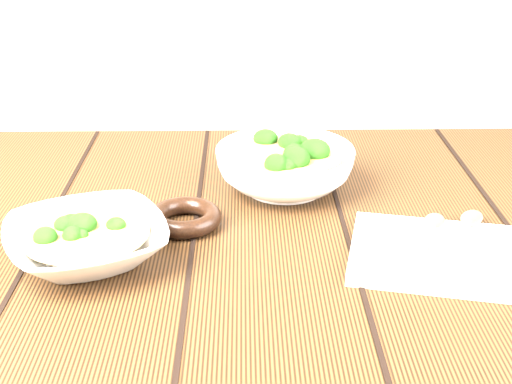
# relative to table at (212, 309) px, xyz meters

# --- Properties ---
(table) EXTENTS (1.20, 0.80, 0.75)m
(table) POSITION_rel_table_xyz_m (0.00, 0.00, 0.00)
(table) COLOR #3A2310
(table) RESTS_ON ground
(soup_bowl_front) EXTENTS (0.25, 0.25, 0.05)m
(soup_bowl_front) POSITION_rel_table_xyz_m (-0.15, -0.07, 0.15)
(soup_bowl_front) COLOR silver
(soup_bowl_front) RESTS_ON table
(soup_bowl_back) EXTENTS (0.27, 0.27, 0.07)m
(soup_bowl_back) POSITION_rel_table_xyz_m (0.11, 0.14, 0.15)
(soup_bowl_back) COLOR silver
(soup_bowl_back) RESTS_ON table
(trivet) EXTENTS (0.11, 0.11, 0.02)m
(trivet) POSITION_rel_table_xyz_m (-0.03, 0.02, 0.13)
(trivet) COLOR black
(trivet) RESTS_ON table
(napkin) EXTENTS (0.25, 0.22, 0.01)m
(napkin) POSITION_rel_table_xyz_m (0.28, -0.07, 0.13)
(napkin) COLOR #BAAC9B
(napkin) RESTS_ON table
(spoon_left) EXTENTS (0.07, 0.17, 0.01)m
(spoon_left) POSITION_rel_table_xyz_m (0.28, -0.03, 0.13)
(spoon_left) COLOR #9C9589
(spoon_left) RESTS_ON napkin
(spoon_right) EXTENTS (0.10, 0.16, 0.01)m
(spoon_right) POSITION_rel_table_xyz_m (0.33, -0.02, 0.13)
(spoon_right) COLOR #9C9589
(spoon_right) RESTS_ON napkin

